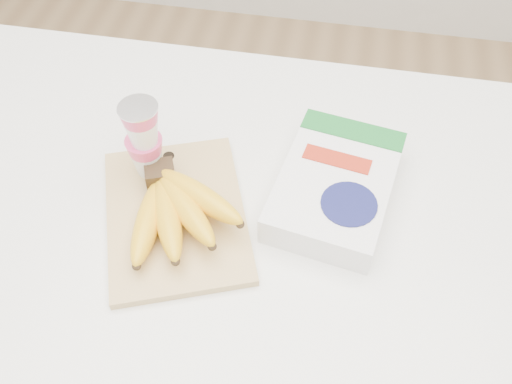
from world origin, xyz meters
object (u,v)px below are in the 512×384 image
table (201,337)px  bananas (174,208)px  cereal_box (335,186)px  cutting_board (176,215)px  yogurt_stack (143,138)px

table → bananas: 0.53m
table → cereal_box: 0.58m
cutting_board → yogurt_stack: yogurt_stack is taller
table → bananas: (0.00, -0.02, 0.53)m
cutting_board → table: bearing=60.4°
cutting_board → bananas: bearing=-88.8°
bananas → table: bearing=98.5°
cutting_board → bananas: (0.01, -0.01, 0.04)m
bananas → cereal_box: bearing=22.9°
cutting_board → bananas: size_ratio=1.42×
table → yogurt_stack: bearing=134.9°
cutting_board → cereal_box: (0.25, 0.09, 0.02)m
table → cutting_board: (-0.00, -0.01, 0.50)m
cutting_board → cereal_box: 0.27m
bananas → cereal_box: (0.25, 0.10, -0.01)m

